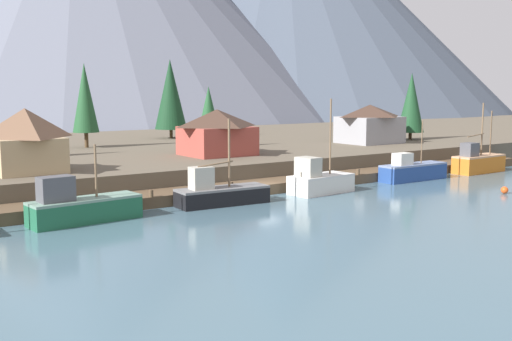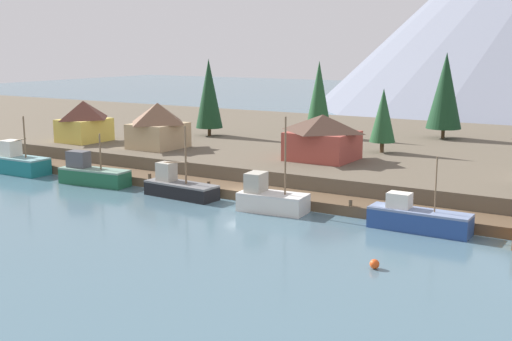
% 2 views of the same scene
% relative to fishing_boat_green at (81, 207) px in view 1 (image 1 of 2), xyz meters
% --- Properties ---
extents(ground_plane, '(400.00, 400.00, 1.00)m').
position_rel_fishing_boat_green_xyz_m(ground_plane, '(18.72, 21.84, -1.71)').
color(ground_plane, '#476675').
extents(dock, '(80.00, 4.00, 1.60)m').
position_rel_fishing_boat_green_xyz_m(dock, '(18.72, 3.83, -0.70)').
color(dock, brown).
rests_on(dock, ground_plane).
extents(shoreline_bank, '(400.00, 56.00, 2.50)m').
position_rel_fishing_boat_green_xyz_m(shoreline_bank, '(18.72, 33.84, 0.04)').
color(shoreline_bank, brown).
rests_on(shoreline_bank, ground_plane).
extents(mountain_central_peak, '(165.20, 165.20, 82.79)m').
position_rel_fishing_boat_green_xyz_m(mountain_central_peak, '(123.91, 138.97, 40.19)').
color(mountain_central_peak, '#475160').
rests_on(mountain_central_peak, ground_plane).
extents(fishing_boat_green, '(8.61, 3.36, 5.88)m').
position_rel_fishing_boat_green_xyz_m(fishing_boat_green, '(0.00, 0.00, 0.00)').
color(fishing_boat_green, '#1E5B3D').
rests_on(fishing_boat_green, ground_plane).
extents(fishing_boat_black, '(8.36, 3.16, 7.50)m').
position_rel_fishing_boat_green_xyz_m(fishing_boat_black, '(12.33, 0.15, -0.17)').
color(fishing_boat_black, black).
rests_on(fishing_boat_black, ground_plane).
extents(fishing_boat_white, '(6.74, 3.53, 9.12)m').
position_rel_fishing_boat_green_xyz_m(fishing_boat_white, '(23.45, -0.10, 0.00)').
color(fishing_boat_white, silver).
rests_on(fishing_boat_white, ground_plane).
extents(fishing_boat_blue, '(8.61, 2.37, 6.54)m').
position_rel_fishing_boat_green_xyz_m(fishing_boat_blue, '(37.54, 0.54, -0.14)').
color(fishing_boat_blue, navy).
rests_on(fishing_boat_blue, ground_plane).
extents(fishing_boat_orange, '(7.61, 2.75, 8.40)m').
position_rel_fishing_boat_green_xyz_m(fishing_boat_orange, '(49.01, 0.34, 0.07)').
color(fishing_boat_orange, '#CC6B1E').
rests_on(fishing_boat_orange, ground_plane).
extents(house_tan, '(6.10, 6.75, 5.84)m').
position_rel_fishing_boat_green_xyz_m(house_tan, '(-0.66, 12.49, 4.29)').
color(house_tan, tan).
rests_on(house_tan, shoreline_bank).
extents(house_red, '(7.63, 6.92, 5.26)m').
position_rel_fishing_boat_green_xyz_m(house_red, '(21.31, 15.43, 3.98)').
color(house_red, '#9E4238').
rests_on(house_red, shoreline_bank).
extents(house_grey, '(8.17, 6.86, 5.40)m').
position_rel_fishing_boat_green_xyz_m(house_grey, '(47.31, 16.99, 4.05)').
color(house_grey, gray).
rests_on(house_grey, shoreline_bank).
extents(conifer_near_left, '(3.36, 3.36, 10.90)m').
position_rel_fishing_boat_green_xyz_m(conifer_near_left, '(12.10, 33.10, 7.71)').
color(conifer_near_left, '#4C3823').
rests_on(conifer_near_left, shoreline_bank).
extents(conifer_near_right, '(4.94, 4.94, 12.13)m').
position_rel_fishing_boat_green_xyz_m(conifer_near_right, '(28.14, 40.57, 8.07)').
color(conifer_near_right, '#4C3823').
rests_on(conifer_near_right, shoreline_bank).
extents(conifer_mid_left, '(3.94, 3.94, 9.98)m').
position_rel_fishing_boat_green_xyz_m(conifer_mid_left, '(56.82, 17.88, 6.83)').
color(conifer_mid_left, '#4C3823').
rests_on(conifer_mid_left, shoreline_bank).
extents(conifer_back_left, '(3.16, 3.16, 7.92)m').
position_rel_fishing_boat_green_xyz_m(conifer_back_left, '(25.29, 24.09, 5.90)').
color(conifer_back_left, '#4C3823').
rests_on(conifer_back_left, shoreline_bank).
extents(channel_buoy, '(0.70, 0.70, 0.70)m').
position_rel_fishing_boat_green_xyz_m(channel_buoy, '(38.06, -10.52, -0.86)').
color(channel_buoy, '#E04C19').
rests_on(channel_buoy, ground_plane).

